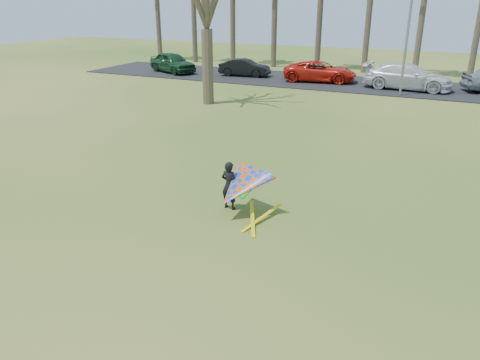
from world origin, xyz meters
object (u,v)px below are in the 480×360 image
at_px(car_0, 172,62).
at_px(car_3, 408,77).
at_px(kite_flyer, 239,187).
at_px(car_1, 245,68).
at_px(car_2, 320,71).
at_px(streetlight, 412,22).

height_order(car_0, car_3, car_3).
relative_size(car_3, kite_flyer, 2.41).
height_order(car_1, kite_flyer, kite_flyer).
bearing_deg(car_3, car_1, 90.86).
bearing_deg(car_3, car_2, 88.35).
height_order(streetlight, car_3, streetlight).
bearing_deg(car_3, car_0, 93.85).
height_order(car_0, car_2, car_0).
height_order(car_1, car_3, car_3).
distance_m(car_0, car_3, 18.34).
bearing_deg(car_1, streetlight, -109.38).
xyz_separation_m(streetlight, car_3, (-0.03, 2.30, -3.57)).
relative_size(car_1, car_2, 0.76).
bearing_deg(car_0, kite_flyer, -118.89).
bearing_deg(streetlight, car_2, 155.39).
distance_m(streetlight, car_1, 13.08).
relative_size(car_0, kite_flyer, 1.96).
relative_size(streetlight, car_1, 2.03).
distance_m(streetlight, kite_flyer, 20.36).
bearing_deg(streetlight, car_3, 90.76).
distance_m(car_0, kite_flyer, 27.32).
bearing_deg(streetlight, kite_flyer, -96.39).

